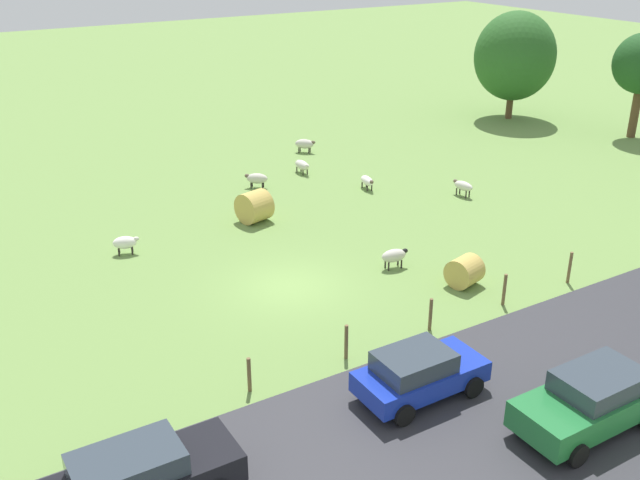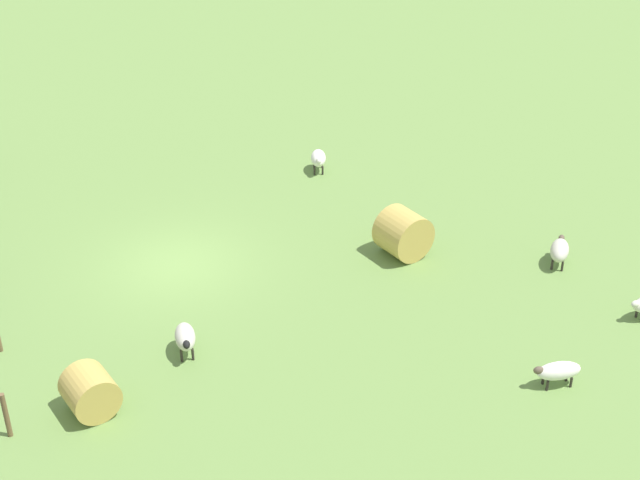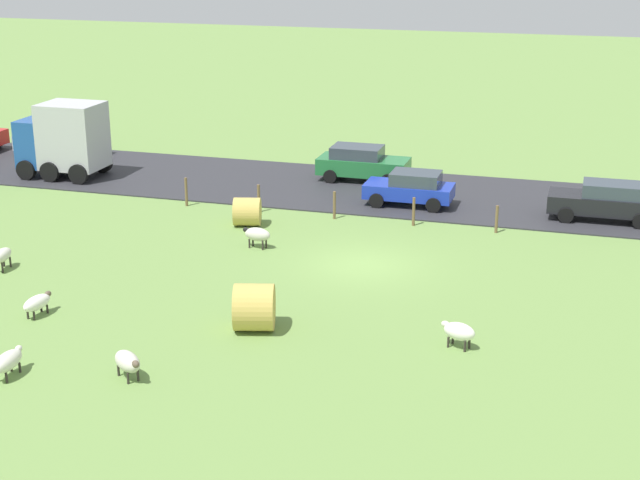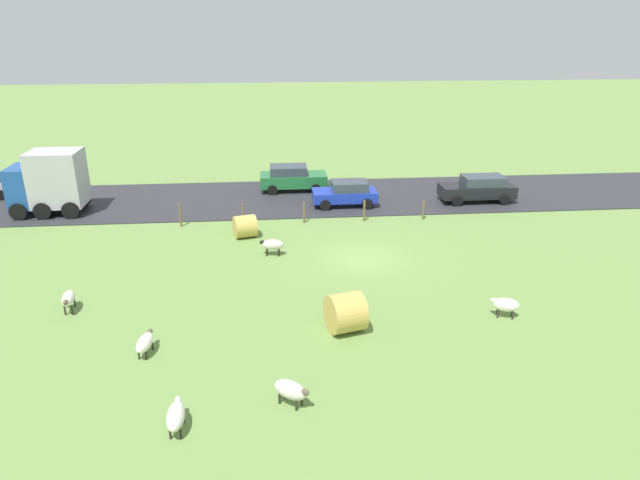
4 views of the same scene
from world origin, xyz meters
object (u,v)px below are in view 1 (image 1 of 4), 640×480
hay_bale_1 (464,271)px  sheep_4 (463,186)px  tree_1 (515,56)px  car_5 (591,400)px  hay_bale_0 (254,207)px  sheep_1 (302,165)px  sheep_2 (125,243)px  sheep_3 (257,178)px  sheep_0 (394,256)px  car_0 (419,372)px  sheep_6 (305,144)px  sheep_5 (367,181)px  car_3 (140,477)px

hay_bale_1 → sheep_4: bearing=138.8°
tree_1 → car_5: (26.12, -22.84, -3.40)m
hay_bale_0 → hay_bale_1: (9.89, 3.96, -0.14)m
sheep_1 → car_5: (23.02, -4.21, 0.45)m
sheep_1 → sheep_4: bearing=35.1°
sheep_2 → car_5: car_5 is taller
sheep_3 → tree_1: tree_1 is taller
sheep_1 → car_5: car_5 is taller
sheep_2 → car_5: size_ratio=0.26×
sheep_0 → sheep_3: (-11.40, -0.41, -0.03)m
sheep_2 → sheep_4: (1.96, 16.71, 0.03)m
hay_bale_0 → car_0: bearing=-7.6°
sheep_3 → tree_1: (-3.93, 21.82, 3.81)m
car_0 → sheep_4: bearing=134.4°
sheep_6 → sheep_3: bearing=-51.7°
sheep_1 → sheep_5: bearing=22.0°
sheep_1 → car_3: size_ratio=0.29×
tree_1 → car_3: size_ratio=1.61×
sheep_5 → hay_bale_1: (10.85, -3.00, 0.13)m
car_3 → car_5: car_5 is taller
car_3 → sheep_3: bearing=146.6°
sheep_4 → car_0: 17.43m
sheep_0 → sheep_4: sheep_0 is taller
hay_bale_0 → sheep_2: bearing=-85.9°
sheep_4 → sheep_3: bearing=-127.9°
sheep_4 → car_3: (12.26, -20.72, 0.35)m
sheep_2 → hay_bale_0: (-0.44, 6.20, 0.21)m
sheep_2 → sheep_5: sheep_2 is taller
sheep_2 → sheep_4: size_ratio=0.91×
sheep_1 → hay_bale_0: 7.29m
sheep_4 → hay_bale_0: (-2.40, -10.52, 0.19)m
sheep_1 → sheep_3: (0.83, -3.20, 0.04)m
car_5 → sheep_5: bearing=163.0°
sheep_2 → sheep_4: 16.83m
sheep_0 → sheep_4: (-4.90, 7.94, 0.00)m
hay_bale_0 → car_5: car_5 is taller
sheep_3 → sheep_5: (3.15, 4.80, -0.06)m
sheep_3 → sheep_5: 5.74m
hay_bale_0 → tree_1: tree_1 is taller
sheep_6 → car_5: car_5 is taller
sheep_4 → car_0: car_0 is taller
sheep_4 → sheep_6: sheep_6 is taller
car_0 → car_5: (3.50, 3.09, 0.08)m
tree_1 → hay_bale_0: bearing=-71.5°
sheep_4 → car_0: (12.18, -12.46, 0.30)m
sheep_3 → car_3: bearing=-33.4°
sheep_6 → sheep_1: bearing=-32.0°
tree_1 → sheep_0: bearing=-54.4°
hay_bale_1 → car_3: bearing=-71.4°
sheep_1 → sheep_6: sheep_6 is taller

